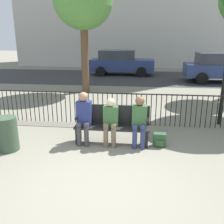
{
  "coord_description": "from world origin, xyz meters",
  "views": [
    {
      "loc": [
        0.66,
        -3.76,
        2.5
      ],
      "look_at": [
        0.0,
        1.78,
        0.8
      ],
      "focal_mm": 40.0,
      "sensor_mm": 36.0,
      "label": 1
    }
  ],
  "objects_px": {
    "seated_person_0": "(84,115)",
    "parked_car_0": "(222,67)",
    "backpack": "(159,140)",
    "seated_person_1": "(111,119)",
    "seated_person_2": "(139,119)",
    "trash_bin": "(7,134)",
    "parked_car_1": "(121,62)",
    "park_bench": "(112,123)"
  },
  "relations": [
    {
      "from": "park_bench",
      "to": "trash_bin",
      "type": "xyz_separation_m",
      "value": [
        -2.3,
        -0.71,
        -0.1
      ]
    },
    {
      "from": "backpack",
      "to": "parked_car_1",
      "type": "xyz_separation_m",
      "value": [
        -1.89,
        11.27,
        0.69
      ]
    },
    {
      "from": "seated_person_0",
      "to": "parked_car_0",
      "type": "height_order",
      "value": "parked_car_0"
    },
    {
      "from": "seated_person_0",
      "to": "seated_person_1",
      "type": "xyz_separation_m",
      "value": [
        0.64,
        -0.01,
        -0.07
      ]
    },
    {
      "from": "park_bench",
      "to": "seated_person_1",
      "type": "height_order",
      "value": "seated_person_1"
    },
    {
      "from": "park_bench",
      "to": "seated_person_2",
      "type": "bearing_deg",
      "value": -11.41
    },
    {
      "from": "seated_person_0",
      "to": "parked_car_0",
      "type": "bearing_deg",
      "value": 57.83
    },
    {
      "from": "seated_person_1",
      "to": "parked_car_1",
      "type": "height_order",
      "value": "parked_car_1"
    },
    {
      "from": "backpack",
      "to": "parked_car_0",
      "type": "relative_size",
      "value": 0.08
    },
    {
      "from": "park_bench",
      "to": "seated_person_0",
      "type": "xyz_separation_m",
      "value": [
        -0.67,
        -0.13,
        0.21
      ]
    },
    {
      "from": "backpack",
      "to": "seated_person_1",
      "type": "bearing_deg",
      "value": -178.13
    },
    {
      "from": "seated_person_0",
      "to": "seated_person_2",
      "type": "height_order",
      "value": "seated_person_0"
    },
    {
      "from": "park_bench",
      "to": "parked_car_1",
      "type": "distance_m",
      "value": 11.21
    },
    {
      "from": "seated_person_0",
      "to": "seated_person_1",
      "type": "height_order",
      "value": "seated_person_0"
    },
    {
      "from": "seated_person_0",
      "to": "parked_car_0",
      "type": "distance_m",
      "value": 10.83
    },
    {
      "from": "seated_person_1",
      "to": "backpack",
      "type": "height_order",
      "value": "seated_person_1"
    },
    {
      "from": "backpack",
      "to": "parked_car_0",
      "type": "distance_m",
      "value": 9.99
    },
    {
      "from": "parked_car_0",
      "to": "parked_car_1",
      "type": "height_order",
      "value": "same"
    },
    {
      "from": "seated_person_2",
      "to": "trash_bin",
      "type": "distance_m",
      "value": 3.01
    },
    {
      "from": "park_bench",
      "to": "seated_person_2",
      "type": "distance_m",
      "value": 0.68
    },
    {
      "from": "seated_person_2",
      "to": "park_bench",
      "type": "bearing_deg",
      "value": 168.59
    },
    {
      "from": "parked_car_0",
      "to": "parked_car_1",
      "type": "distance_m",
      "value": 6.24
    },
    {
      "from": "backpack",
      "to": "trash_bin",
      "type": "height_order",
      "value": "trash_bin"
    },
    {
      "from": "parked_car_1",
      "to": "trash_bin",
      "type": "bearing_deg",
      "value": -97.39
    },
    {
      "from": "park_bench",
      "to": "seated_person_2",
      "type": "relative_size",
      "value": 1.48
    },
    {
      "from": "backpack",
      "to": "parked_car_1",
      "type": "bearing_deg",
      "value": 99.53
    },
    {
      "from": "park_bench",
      "to": "parked_car_0",
      "type": "height_order",
      "value": "parked_car_0"
    },
    {
      "from": "trash_bin",
      "to": "seated_person_0",
      "type": "bearing_deg",
      "value": 19.54
    },
    {
      "from": "park_bench",
      "to": "trash_bin",
      "type": "distance_m",
      "value": 2.41
    },
    {
      "from": "seated_person_0",
      "to": "parked_car_1",
      "type": "xyz_separation_m",
      "value": [
        -0.1,
        11.3,
        0.14
      ]
    },
    {
      "from": "seated_person_0",
      "to": "backpack",
      "type": "bearing_deg",
      "value": 0.98
    },
    {
      "from": "seated_person_2",
      "to": "seated_person_0",
      "type": "bearing_deg",
      "value": 179.85
    },
    {
      "from": "seated_person_0",
      "to": "trash_bin",
      "type": "height_order",
      "value": "seated_person_0"
    },
    {
      "from": "parked_car_0",
      "to": "backpack",
      "type": "bearing_deg",
      "value": -113.49
    },
    {
      "from": "seated_person_0",
      "to": "parked_car_1",
      "type": "relative_size",
      "value": 0.3
    },
    {
      "from": "park_bench",
      "to": "parked_car_0",
      "type": "bearing_deg",
      "value": 60.58
    },
    {
      "from": "parked_car_1",
      "to": "trash_bin",
      "type": "relative_size",
      "value": 5.37
    },
    {
      "from": "backpack",
      "to": "parked_car_0",
      "type": "bearing_deg",
      "value": 66.51
    },
    {
      "from": "park_bench",
      "to": "parked_car_0",
      "type": "relative_size",
      "value": 0.42
    },
    {
      "from": "parked_car_1",
      "to": "backpack",
      "type": "bearing_deg",
      "value": -80.47
    },
    {
      "from": "seated_person_2",
      "to": "backpack",
      "type": "height_order",
      "value": "seated_person_2"
    },
    {
      "from": "seated_person_1",
      "to": "parked_car_0",
      "type": "xyz_separation_m",
      "value": [
        5.13,
        9.18,
        0.21
      ]
    }
  ]
}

